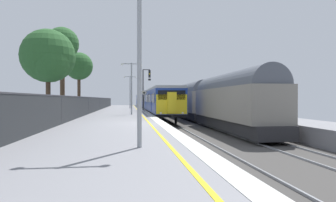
# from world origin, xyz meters

# --- Properties ---
(ground) EXTENTS (17.40, 110.00, 1.21)m
(ground) POSITION_xyz_m (2.64, 0.00, -0.61)
(ground) COLOR gray
(commuter_train_at_platform) EXTENTS (2.83, 58.92, 3.81)m
(commuter_train_at_platform) POSITION_xyz_m (2.10, 36.50, 1.27)
(commuter_train_at_platform) COLOR navy
(commuter_train_at_platform) RESTS_ON ground
(freight_train_adjacent_track) EXTENTS (2.60, 28.16, 4.40)m
(freight_train_adjacent_track) POSITION_xyz_m (6.10, 10.65, 1.40)
(freight_train_adjacent_track) COLOR #232326
(freight_train_adjacent_track) RESTS_ON ground
(signal_gantry) EXTENTS (1.10, 0.24, 5.41)m
(signal_gantry) POSITION_xyz_m (0.61, 21.22, 3.36)
(signal_gantry) COLOR #47474C
(signal_gantry) RESTS_ON ground
(speed_limit_sign) EXTENTS (0.59, 0.08, 2.51)m
(speed_limit_sign) POSITION_xyz_m (0.25, 16.97, 1.61)
(speed_limit_sign) COLOR #59595B
(speed_limit_sign) RESTS_ON ground
(platform_lamp_near) EXTENTS (2.00, 0.20, 5.38)m
(platform_lamp_near) POSITION_xyz_m (-1.29, -8.84, 3.19)
(platform_lamp_near) COLOR #93999E
(platform_lamp_near) RESTS_ON ground
(platform_lamp_mid) EXTENTS (2.00, 0.20, 4.93)m
(platform_lamp_mid) POSITION_xyz_m (-1.29, 10.58, 2.95)
(platform_lamp_mid) COLOR #93999E
(platform_lamp_mid) RESTS_ON ground
(platform_lamp_far) EXTENTS (2.00, 0.20, 5.17)m
(platform_lamp_far) POSITION_xyz_m (-1.29, 29.99, 3.08)
(platform_lamp_far) COLOR #93999E
(platform_lamp_far) RESTS_ON ground
(platform_back_fence) EXTENTS (0.07, 99.00, 1.68)m
(platform_back_fence) POSITION_xyz_m (-5.45, 0.00, 0.88)
(platform_back_fence) COLOR #282B2D
(platform_back_fence) RESTS_ON ground
(background_tree_left) EXTENTS (3.09, 3.09, 8.30)m
(background_tree_left) POSITION_xyz_m (-7.76, 11.40, 6.57)
(background_tree_left) COLOR #473323
(background_tree_left) RESTS_ON ground
(background_tree_centre) EXTENTS (4.20, 4.20, 6.98)m
(background_tree_centre) POSITION_xyz_m (-7.79, 6.44, 4.72)
(background_tree_centre) COLOR #473323
(background_tree_centre) RESTS_ON ground
(background_tree_right) EXTENTS (3.11, 3.11, 6.76)m
(background_tree_right) POSITION_xyz_m (-7.05, 16.69, 5.10)
(background_tree_right) COLOR #473323
(background_tree_right) RESTS_ON ground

